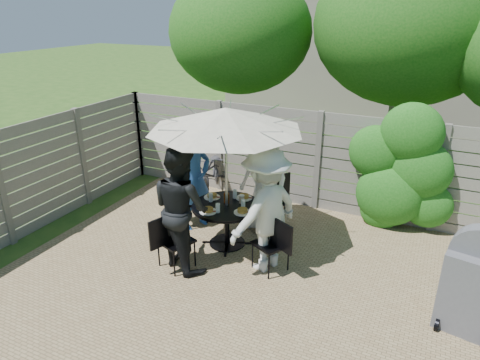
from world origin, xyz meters
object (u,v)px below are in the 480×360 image
at_px(plate_left, 212,196).
at_px(syrup_jug, 227,198).
at_px(chair_back, 270,211).
at_px(person_back, 265,175).
at_px(chair_left, 191,209).
at_px(plate_back, 244,197).
at_px(chair_right, 271,254).
at_px(glass_right, 243,204).
at_px(person_front, 181,208).
at_px(coffee_cup, 242,199).
at_px(bicycle, 212,174).
at_px(umbrella, 226,119).
at_px(glass_left, 211,197).
at_px(person_left, 194,179).
at_px(bbq_grill, 474,284).
at_px(glass_front, 218,208).
at_px(plate_right, 242,211).
at_px(patio_table, 227,217).
at_px(plate_front, 208,210).
at_px(glass_back, 235,194).
at_px(chair_front, 176,251).
at_px(person_right, 265,210).

relative_size(plate_left, syrup_jug, 1.63).
relative_size(chair_back, person_back, 0.46).
bearing_deg(chair_left, plate_back, 24.77).
bearing_deg(chair_right, glass_right, -3.43).
bearing_deg(person_front, coffee_cup, -95.44).
bearing_deg(bicycle, chair_back, -36.67).
xyz_separation_m(umbrella, chair_back, (0.37, 0.89, -1.78)).
distance_m(chair_left, glass_left, 0.87).
relative_size(chair_left, glass_left, 6.52).
bearing_deg(person_left, person_back, -45.00).
xyz_separation_m(plate_left, bbq_grill, (3.73, -0.61, -0.11)).
distance_m(chair_left, glass_right, 1.32).
bearing_deg(glass_front, plate_right, 23.04).
bearing_deg(patio_table, person_back, 67.53).
bearing_deg(plate_front, plate_back, 67.53).
bearing_deg(chair_right, plate_back, -15.39).
bearing_deg(glass_left, chair_left, 148.99).
bearing_deg(umbrella, bbq_grill, -7.93).
bearing_deg(glass_right, glass_back, 134.53).
relative_size(chair_right, syrup_jug, 5.43).
relative_size(glass_front, bbq_grill, 0.10).
bearing_deg(umbrella, coffee_cup, 43.09).
distance_m(umbrella, chair_right, 2.03).
bearing_deg(plate_back, bbq_grill, -13.88).
relative_size(chair_front, person_front, 0.48).
bearing_deg(glass_left, plate_left, 111.28).
height_order(chair_left, chair_right, chair_left).
distance_m(chair_left, chair_right, 1.93).
relative_size(patio_table, umbrella, 0.47).
height_order(chair_left, glass_right, chair_left).
height_order(person_right, glass_left, person_right).
bearing_deg(person_right, person_front, -45.00).
distance_m(person_left, plate_left, 0.49).
distance_m(person_left, person_right, 1.66).
distance_m(patio_table, bicycle, 1.83).
xyz_separation_m(chair_back, syrup_jug, (-0.41, -0.82, 0.51)).
bearing_deg(chair_back, bbq_grill, 95.64).
distance_m(umbrella, coffee_cup, 1.31).
distance_m(person_back, plate_left, 0.94).
xyz_separation_m(person_left, glass_front, (0.76, -0.60, -0.10)).
bearing_deg(glass_left, chair_right, -17.63).
bearing_deg(person_back, bbq_grill, 0.54).
bearing_deg(person_back, bicycle, 175.22).
relative_size(chair_right, glass_left, 6.21).
xyz_separation_m(person_left, glass_back, (0.77, -0.04, -0.10)).
xyz_separation_m(glass_left, glass_right, (0.56, -0.00, 0.00)).
height_order(person_front, glass_right, person_front).
relative_size(person_left, chair_front, 1.96).
bearing_deg(patio_table, glass_back, 89.53).
bearing_deg(coffee_cup, plate_front, -122.25).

